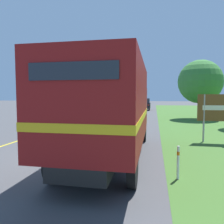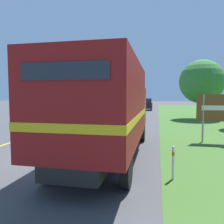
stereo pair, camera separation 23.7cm
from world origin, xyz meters
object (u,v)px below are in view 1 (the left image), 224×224
Objects in this scene: highway_sign at (221,109)px; delineator_post at (178,162)px; lead_car_black_ahead at (145,104)px; lead_car_white at (107,109)px; lead_car_grey_ahead at (132,103)px; horse_trailer_truck at (110,108)px; roadside_tree_mid at (200,82)px.

highway_sign reaches higher than delineator_post.
lead_car_white is at bearing -103.33° from lead_car_black_ahead.
lead_car_grey_ahead is at bearing 102.75° from highway_sign.
horse_trailer_truck is at bearing -90.05° from lead_car_black_ahead.
lead_car_black_ahead is (3.47, 14.64, 0.03)m from lead_car_white.
highway_sign is at bearing -77.25° from lead_car_grey_ahead.
horse_trailer_truck is 2.05× the size of lead_car_white.
horse_trailer_truck reaches higher than lead_car_black_ahead.
horse_trailer_truck is at bearing 145.31° from delineator_post.
lead_car_black_ahead is 1.52× the size of highway_sign.
horse_trailer_truck reaches higher than delineator_post.
lead_car_grey_ahead is at bearing 111.13° from roadside_tree_mid.
lead_car_grey_ahead is (-3.45, 10.97, -0.04)m from lead_car_black_ahead.
lead_car_black_ahead reaches higher than delineator_post.
horse_trailer_truck is at bearing -77.23° from lead_car_white.
horse_trailer_truck is 1.99× the size of lead_car_grey_ahead.
horse_trailer_truck reaches higher than lead_car_white.
lead_car_white is 0.97× the size of lead_car_grey_ahead.
lead_car_white is at bearing 126.69° from highway_sign.
lead_car_black_ahead is at bearing 94.10° from delineator_post.
lead_car_white is 14.01m from highway_sign.
delineator_post is (2.25, -31.41, -0.49)m from lead_car_black_ahead.
lead_car_grey_ahead is 42.76m from delineator_post.
delineator_post is at bearing -71.15° from lead_car_white.
lead_car_white is 4.14× the size of delineator_post.
roadside_tree_mid is at bearing 77.50° from delineator_post.
roadside_tree_mid is at bearing 4.66° from lead_car_white.
lead_car_grey_ahead is (0.02, 25.61, -0.01)m from lead_car_white.
lead_car_black_ahead is at bearing 100.70° from highway_sign.
horse_trailer_truck is at bearing -141.04° from highway_sign.
horse_trailer_truck is 8.47× the size of delineator_post.
lead_car_grey_ahead is at bearing 97.66° from delineator_post.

